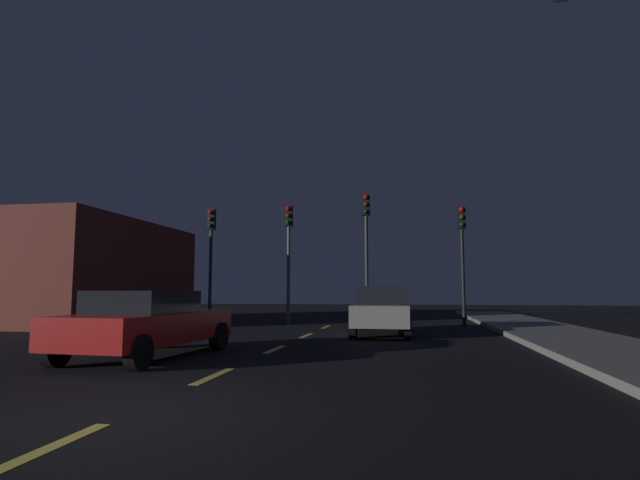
% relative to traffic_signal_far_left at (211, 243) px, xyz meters
% --- Properties ---
extents(ground_plane, '(80.00, 80.00, 0.00)m').
position_rel_traffic_signal_far_left_xyz_m(ground_plane, '(5.30, -8.31, -3.46)').
color(ground_plane, black).
extents(sidewalk_curb_right, '(3.00, 40.00, 0.15)m').
position_rel_traffic_signal_far_left_xyz_m(sidewalk_curb_right, '(12.80, -8.31, -3.39)').
color(sidewalk_curb_right, gray).
rests_on(sidewalk_curb_right, ground_plane).
extents(lane_stripe_nearest, '(0.16, 1.60, 0.01)m').
position_rel_traffic_signal_far_left_xyz_m(lane_stripe_nearest, '(5.30, -16.51, -3.46)').
color(lane_stripe_nearest, '#EACC4C').
rests_on(lane_stripe_nearest, ground_plane).
extents(lane_stripe_second, '(0.16, 1.60, 0.01)m').
position_rel_traffic_signal_far_left_xyz_m(lane_stripe_second, '(5.30, -12.71, -3.46)').
color(lane_stripe_second, '#EACC4C').
rests_on(lane_stripe_second, ground_plane).
extents(lane_stripe_third, '(0.16, 1.60, 0.01)m').
position_rel_traffic_signal_far_left_xyz_m(lane_stripe_third, '(5.30, -8.91, -3.46)').
color(lane_stripe_third, '#EACC4C').
rests_on(lane_stripe_third, ground_plane).
extents(lane_stripe_fourth, '(0.16, 1.60, 0.01)m').
position_rel_traffic_signal_far_left_xyz_m(lane_stripe_fourth, '(5.30, -5.11, -3.46)').
color(lane_stripe_fourth, '#EACC4C').
rests_on(lane_stripe_fourth, ground_plane).
extents(lane_stripe_fifth, '(0.16, 1.60, 0.01)m').
position_rel_traffic_signal_far_left_xyz_m(lane_stripe_fifth, '(5.30, -1.31, -3.46)').
color(lane_stripe_fifth, '#EACC4C').
rests_on(lane_stripe_fifth, ground_plane).
extents(traffic_signal_far_left, '(0.32, 0.38, 4.95)m').
position_rel_traffic_signal_far_left_xyz_m(traffic_signal_far_left, '(0.00, 0.00, 0.00)').
color(traffic_signal_far_left, '#2D2D30').
rests_on(traffic_signal_far_left, ground_plane).
extents(traffic_signal_center_left, '(0.32, 0.38, 5.01)m').
position_rel_traffic_signal_far_left_xyz_m(traffic_signal_center_left, '(3.47, 0.00, 0.04)').
color(traffic_signal_center_left, '#4C4C51').
rests_on(traffic_signal_center_left, ground_plane).
extents(traffic_signal_center_right, '(0.32, 0.38, 5.39)m').
position_rel_traffic_signal_far_left_xyz_m(traffic_signal_center_right, '(6.76, 0.00, 0.28)').
color(traffic_signal_center_right, '#2D2D30').
rests_on(traffic_signal_center_right, ground_plane).
extents(traffic_signal_far_right, '(0.32, 0.38, 4.76)m').
position_rel_traffic_signal_far_left_xyz_m(traffic_signal_far_right, '(10.58, -0.00, -0.12)').
color(traffic_signal_far_right, black).
rests_on(traffic_signal_far_right, ground_plane).
extents(car_stopped_ahead, '(1.82, 4.42, 1.53)m').
position_rel_traffic_signal_far_left_xyz_m(car_stopped_ahead, '(7.61, -4.22, -2.69)').
color(car_stopped_ahead, gray).
rests_on(car_stopped_ahead, ground_plane).
extents(car_adjacent_lane, '(2.16, 4.43, 1.38)m').
position_rel_traffic_signal_far_left_xyz_m(car_adjacent_lane, '(3.07, -10.83, -2.74)').
color(car_adjacent_lane, '#B21919').
rests_on(car_adjacent_lane, ground_plane).
extents(storefront_left, '(5.23, 9.78, 4.39)m').
position_rel_traffic_signal_far_left_xyz_m(storefront_left, '(-5.32, -0.45, -1.27)').
color(storefront_left, maroon).
rests_on(storefront_left, ground_plane).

